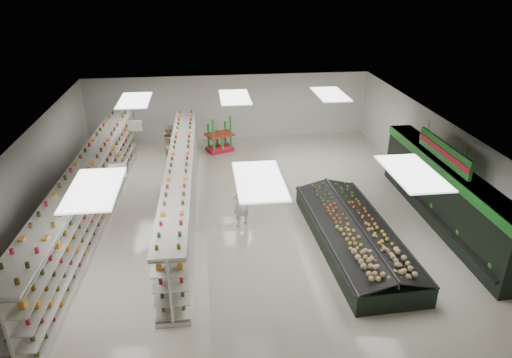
{
  "coord_description": "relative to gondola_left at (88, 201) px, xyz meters",
  "views": [
    {
      "loc": [
        -1.3,
        -14.19,
        8.02
      ],
      "look_at": [
        0.41,
        0.12,
        1.26
      ],
      "focal_mm": 32.0,
      "sensor_mm": 36.0,
      "label": 1
    }
  ],
  "objects": [
    {
      "name": "wall_front",
      "position": [
        5.22,
        -7.64,
        0.6
      ],
      "size": [
        14.0,
        0.02,
        3.2
      ],
      "primitive_type": "cube",
      "color": "silver",
      "rests_on": "floor"
    },
    {
      "name": "aisle_sign_far",
      "position": [
        1.42,
        2.36,
        1.75
      ],
      "size": [
        0.52,
        0.06,
        0.75
      ],
      "color": "white",
      "rests_on": "ceiling"
    },
    {
      "name": "shopper_main",
      "position": [
        5.01,
        -0.46,
        -0.13
      ],
      "size": [
        0.76,
        0.68,
        1.74
      ],
      "primitive_type": "imported",
      "rotation": [
        0.0,
        0.0,
        3.68
      ],
      "color": "silver",
      "rests_on": "floor"
    },
    {
      "name": "ceiling",
      "position": [
        5.22,
        0.36,
        2.2
      ],
      "size": [
        14.0,
        16.0,
        0.02
      ],
      "primitive_type": "cube",
      "color": "white",
      "rests_on": "wall_back"
    },
    {
      "name": "wall_right",
      "position": [
        12.22,
        0.36,
        0.6
      ],
      "size": [
        0.02,
        16.0,
        3.2
      ],
      "primitive_type": "cube",
      "color": "silver",
      "rests_on": "floor"
    },
    {
      "name": "aisle_sign_near",
      "position": [
        1.42,
        -1.64,
        1.75
      ],
      "size": [
        0.52,
        0.06,
        0.75
      ],
      "color": "white",
      "rests_on": "ceiling"
    },
    {
      "name": "wall_back",
      "position": [
        5.22,
        8.36,
        0.6
      ],
      "size": [
        14.0,
        0.02,
        3.2
      ],
      "primitive_type": "cube",
      "color": "silver",
      "rests_on": "floor"
    },
    {
      "name": "wall_left",
      "position": [
        -1.78,
        0.36,
        0.6
      ],
      "size": [
        0.02,
        16.0,
        3.2
      ],
      "primitive_type": "cube",
      "color": "silver",
      "rests_on": "floor"
    },
    {
      "name": "floor",
      "position": [
        5.22,
        0.36,
        -1.0
      ],
      "size": [
        16.0,
        16.0,
        0.0
      ],
      "primitive_type": "plane",
      "color": "beige",
      "rests_on": "ground"
    },
    {
      "name": "produce_island",
      "position": [
        8.4,
        -2.13,
        -0.57
      ],
      "size": [
        2.52,
        6.37,
        0.94
      ],
      "rotation": [
        0.0,
        0.0,
        0.04
      ],
      "color": "black",
      "rests_on": "floor"
    },
    {
      "name": "shopper_background",
      "position": [
        2.42,
        5.36,
        -0.13
      ],
      "size": [
        0.69,
        0.94,
        1.74
      ],
      "primitive_type": "imported",
      "rotation": [
        0.0,
        0.0,
        1.79
      ],
      "color": "tan",
      "rests_on": "floor"
    },
    {
      "name": "gondola_center",
      "position": [
        3.03,
        0.72,
        -0.07
      ],
      "size": [
        1.09,
        11.66,
        2.02
      ],
      "rotation": [
        0.0,
        0.0,
        -0.02
      ],
      "color": "silver",
      "rests_on": "floor"
    },
    {
      "name": "hortifruti_banner",
      "position": [
        11.46,
        -1.14,
        1.65
      ],
      "size": [
        0.12,
        3.2,
        0.95
      ],
      "color": "#1F7424",
      "rests_on": "ceiling"
    },
    {
      "name": "gondola_left",
      "position": [
        0.0,
        0.0,
        0.0
      ],
      "size": [
        1.52,
        12.59,
        2.18
      ],
      "rotation": [
        0.0,
        0.0,
        -0.05
      ],
      "color": "silver",
      "rests_on": "floor"
    },
    {
      "name": "soda_endcap",
      "position": [
        4.61,
        6.5,
        -0.24
      ],
      "size": [
        1.44,
        1.23,
        1.56
      ],
      "rotation": [
        0.0,
        0.0,
        0.39
      ],
      "color": "red",
      "rests_on": "floor"
    },
    {
      "name": "produce_wall_case",
      "position": [
        11.75,
        -1.14,
        0.24
      ],
      "size": [
        0.93,
        8.0,
        2.2
      ],
      "color": "black",
      "rests_on": "floor"
    }
  ]
}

